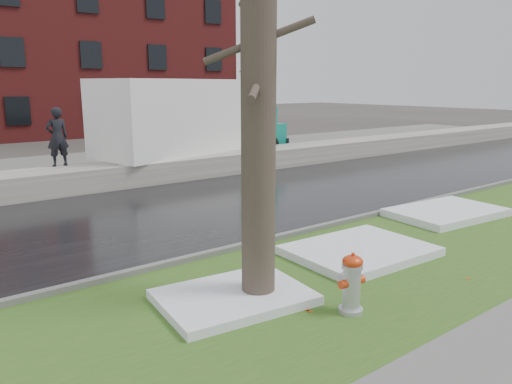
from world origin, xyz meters
TOP-DOWN VIEW (x-y plane):
  - ground at (0.00, 0.00)m, footprint 120.00×120.00m
  - verge at (0.00, -1.25)m, footprint 60.00×4.50m
  - road at (0.00, 4.50)m, footprint 60.00×7.00m
  - parking_lot at (0.00, 13.00)m, footprint 60.00×9.00m
  - curb at (0.00, 1.00)m, footprint 60.00×0.15m
  - snowbank at (0.00, 8.70)m, footprint 60.00×1.60m
  - brick_building at (2.00, 30.00)m, footprint 26.00×12.00m
  - bg_tree_right at (16.00, 24.00)m, footprint 1.40×1.62m
  - fire_hydrant at (-1.81, -2.29)m, footprint 0.44×0.38m
  - tree at (-2.55, -1.08)m, footprint 1.25×1.37m
  - box_truck at (2.74, 9.95)m, footprint 10.42×4.64m
  - worker at (-2.37, 9.30)m, footprint 0.68×0.45m
  - snow_patch_near at (0.22, -0.72)m, footprint 2.68×2.11m
  - snow_patch_far at (-2.93, -0.96)m, footprint 2.38×1.85m
  - snow_patch_side at (4.19, -0.10)m, footprint 2.95×2.05m

SIDE VIEW (x-z plane):
  - ground at x=0.00m, z-range 0.00..0.00m
  - road at x=0.00m, z-range 0.00..0.03m
  - parking_lot at x=0.00m, z-range 0.00..0.03m
  - verge at x=0.00m, z-range 0.00..0.04m
  - curb at x=0.00m, z-range 0.00..0.14m
  - snow_patch_far at x=-2.93m, z-range 0.04..0.18m
  - snow_patch_near at x=0.22m, z-range 0.04..0.20m
  - snow_patch_side at x=4.19m, z-range 0.04..0.22m
  - snowbank at x=0.00m, z-range 0.00..0.75m
  - fire_hydrant at x=-1.81m, z-range 0.07..0.97m
  - worker at x=-2.37m, z-range 0.75..2.58m
  - box_truck at x=2.74m, z-range 0.10..3.56m
  - tree at x=-2.55m, z-range 0.06..6.41m
  - bg_tree_right at x=16.00m, z-range 0.08..6.58m
  - brick_building at x=2.00m, z-range 0.00..10.00m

